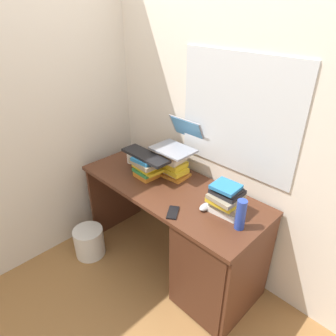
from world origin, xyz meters
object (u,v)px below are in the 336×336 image
at_px(book_stack_keyboard_riser, 146,167).
at_px(book_stack_side, 226,199).
at_px(mug, 132,158).
at_px(computer_mouse, 205,207).
at_px(wastebasket, 89,242).
at_px(book_stack_tall, 173,164).
at_px(laptop, 179,141).
at_px(desk, 206,249).
at_px(water_bottle, 241,215).
at_px(cell_phone, 173,213).
at_px(keyboard, 145,156).

distance_m(book_stack_keyboard_riser, book_stack_side, 0.71).
height_order(book_stack_keyboard_riser, mug, book_stack_keyboard_riser).
relative_size(book_stack_side, mug, 1.81).
distance_m(book_stack_keyboard_riser, computer_mouse, 0.60).
relative_size(book_stack_keyboard_riser, wastebasket, 0.95).
bearing_deg(book_stack_keyboard_riser, book_stack_tall, 51.35).
distance_m(laptop, mug, 0.48).
relative_size(desk, computer_mouse, 14.32).
xyz_separation_m(desk, water_bottle, (0.24, -0.01, 0.45)).
height_order(book_stack_side, computer_mouse, book_stack_side).
xyz_separation_m(computer_mouse, water_bottle, (0.27, -0.00, 0.08)).
bearing_deg(water_bottle, book_stack_side, 155.41).
xyz_separation_m(desk, cell_phone, (-0.15, -0.19, 0.35)).
distance_m(laptop, wastebasket, 1.20).
distance_m(keyboard, wastebasket, 0.97).
distance_m(computer_mouse, mug, 0.87).
distance_m(computer_mouse, wastebasket, 1.20).
distance_m(cell_phone, wastebasket, 1.05).
relative_size(water_bottle, cell_phone, 1.48).
bearing_deg(computer_mouse, water_bottle, -0.85).
bearing_deg(computer_mouse, laptop, 152.93).
bearing_deg(desk, book_stack_side, 34.64).
height_order(desk, book_stack_side, book_stack_side).
relative_size(laptop, water_bottle, 1.64).
bearing_deg(book_stack_tall, laptop, 93.68).
bearing_deg(keyboard, mug, 165.43).
xyz_separation_m(desk, keyboard, (-0.63, -0.00, 0.53)).
bearing_deg(wastebasket, water_bottle, 18.53).
distance_m(desk, water_bottle, 0.51).
relative_size(keyboard, wastebasket, 1.60).
distance_m(keyboard, mug, 0.31).
height_order(book_stack_tall, wastebasket, book_stack_tall).
bearing_deg(computer_mouse, mug, 174.90).
bearing_deg(book_stack_keyboard_riser, laptop, 61.58).
relative_size(cell_phone, wastebasket, 0.52).
distance_m(desk, keyboard, 0.82).
xyz_separation_m(book_stack_tall, mug, (-0.40, -0.09, -0.06)).
bearing_deg(computer_mouse, keyboard, 179.41).
relative_size(laptop, cell_phone, 2.44).
bearing_deg(laptop, computer_mouse, -27.07).
height_order(water_bottle, cell_phone, water_bottle).
height_order(book_stack_tall, laptop, laptop).
xyz_separation_m(desk, mug, (-0.89, 0.07, 0.39)).
height_order(book_stack_side, mug, book_stack_side).
distance_m(laptop, keyboard, 0.28).
relative_size(book_stack_keyboard_riser, computer_mouse, 2.40).
height_order(book_stack_tall, keyboard, book_stack_tall).
bearing_deg(book_stack_tall, book_stack_keyboard_riser, -128.65).
bearing_deg(water_bottle, mug, 175.90).
height_order(laptop, keyboard, laptop).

